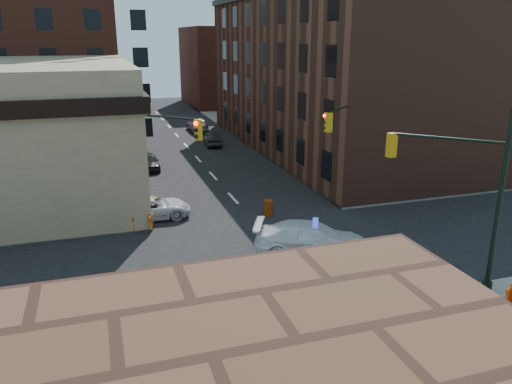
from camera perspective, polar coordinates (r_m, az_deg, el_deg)
ground at (r=25.48m, az=3.37°, el=-7.39°), size 140.00×140.00×0.00m
sidewalk_ne at (r=63.63m, az=12.20°, el=7.44°), size 34.00×54.50×0.15m
commercial_row_ne at (r=49.12m, az=8.36°, el=12.95°), size 14.00×34.00×14.00m
filler_nw at (r=83.90m, az=-23.74°, el=14.18°), size 20.00×18.00×16.00m
filler_ne at (r=82.77m, az=-2.12°, el=14.17°), size 16.00×16.00×12.00m
signal_pole_se at (r=22.44m, az=23.44°, el=0.27°), size 5.40×5.27×8.00m
signal_pole_nw at (r=27.72m, az=-11.94°, el=3.82°), size 3.58×3.67×8.00m
signal_pole_ne at (r=31.10m, az=10.04°, el=5.39°), size 3.67×3.58×8.00m
tree_ne_near at (r=50.65m, az=0.75°, el=9.26°), size 3.00×3.00×4.85m
tree_ne_far at (r=58.22m, az=-1.80°, el=10.32°), size 3.00×3.00×4.85m
police_car at (r=25.43m, az=6.47°, el=-5.42°), size 6.34×4.65×1.71m
pickup at (r=31.02m, az=-11.92°, el=-1.78°), size 4.86×2.29×1.34m
parked_car_wnear at (r=42.57m, az=-12.12°, el=3.42°), size 1.63×3.91×1.32m
parked_car_wfar at (r=52.40m, az=-13.91°, el=6.05°), size 2.12×4.98×1.60m
parked_car_wdeep at (r=65.35m, az=-15.17°, el=8.00°), size 2.38×4.74×1.32m
parked_car_enear at (r=51.15m, az=-5.01°, el=6.07°), size 1.86×4.19×1.34m
parked_car_efar at (r=59.06m, az=-6.71°, el=7.69°), size 1.94×4.78×1.62m
pedestrian_a at (r=31.44m, az=-18.43°, el=-1.37°), size 0.76×0.66×1.76m
pedestrian_b at (r=31.91m, az=-17.91°, el=-1.10°), size 0.87×0.69×1.70m
pedestrian_c at (r=32.83m, az=-22.81°, el=-1.18°), size 1.04×0.73×1.64m
barrel_road at (r=30.89m, az=1.42°, el=-1.82°), size 0.66×0.66×0.99m
barrel_bank at (r=32.02m, az=-11.56°, el=-1.48°), size 0.65×0.65×1.00m
barricade_nw_a at (r=29.08m, az=-12.83°, el=-3.27°), size 1.37×0.91×0.94m
barricade_nw_b at (r=31.16m, az=-17.89°, el=-2.27°), size 1.33×0.74×0.96m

